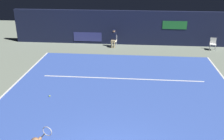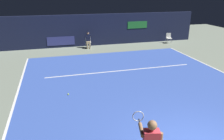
% 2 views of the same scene
% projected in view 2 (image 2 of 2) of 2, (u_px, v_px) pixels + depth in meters
% --- Properties ---
extents(ground_plane, '(34.51, 34.51, 0.00)m').
position_uv_depth(ground_plane, '(135.00, 85.00, 10.84)').
color(ground_plane, gray).
extents(court_surface, '(11.11, 12.37, 0.01)m').
position_uv_depth(court_surface, '(135.00, 85.00, 10.83)').
color(court_surface, '#3856B2').
rests_on(court_surface, ground).
extents(line_sideline_right, '(0.10, 12.37, 0.01)m').
position_uv_depth(line_sideline_right, '(16.00, 99.00, 9.46)').
color(line_sideline_right, white).
rests_on(line_sideline_right, court_surface).
extents(line_service, '(8.67, 0.10, 0.01)m').
position_uv_depth(line_service, '(122.00, 71.00, 12.79)').
color(line_service, white).
rests_on(line_service, court_surface).
extents(back_wall, '(17.65, 0.33, 2.60)m').
position_uv_depth(back_wall, '(97.00, 30.00, 18.50)').
color(back_wall, '#141933').
rests_on(back_wall, ground).
extents(line_judge_on_chair, '(0.48, 0.56, 1.32)m').
position_uv_depth(line_judge_on_chair, '(88.00, 40.00, 17.65)').
color(line_judge_on_chair, white).
rests_on(line_judge_on_chair, ground).
extents(courtside_chair_near, '(0.51, 0.49, 0.88)m').
position_uv_depth(courtside_chair_near, '(169.00, 37.00, 19.46)').
color(courtside_chair_near, white).
rests_on(courtside_chair_near, ground).
extents(tennis_ball, '(0.07, 0.07, 0.07)m').
position_uv_depth(tennis_ball, '(68.00, 94.00, 9.81)').
color(tennis_ball, '#CCE033').
rests_on(tennis_ball, court_surface).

